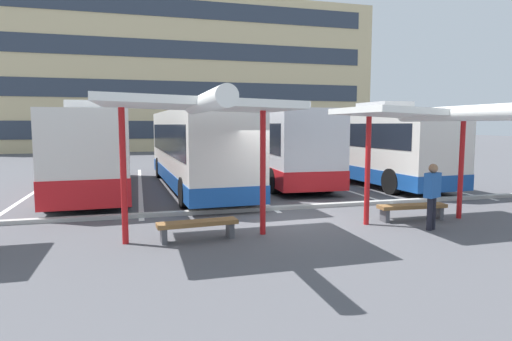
# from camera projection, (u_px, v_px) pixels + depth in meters

# --- Properties ---
(ground_plane) EXTENTS (160.00, 160.00, 0.00)m
(ground_plane) POSITION_uv_depth(u_px,v_px,m) (290.00, 219.00, 12.16)
(ground_plane) COLOR #515156
(terminal_building) EXTENTS (42.50, 10.32, 18.51)m
(terminal_building) POSITION_uv_depth(u_px,v_px,m) (175.00, 77.00, 47.41)
(terminal_building) COLOR #D1BC8C
(terminal_building) RESTS_ON ground
(coach_bus_0) EXTENTS (3.02, 11.04, 3.50)m
(coach_bus_0) POSITION_uv_depth(u_px,v_px,m) (93.00, 151.00, 17.15)
(coach_bus_0) COLOR silver
(coach_bus_0) RESTS_ON ground
(coach_bus_1) EXTENTS (2.97, 11.73, 3.58)m
(coach_bus_1) POSITION_uv_depth(u_px,v_px,m) (195.00, 148.00, 17.91)
(coach_bus_1) COLOR silver
(coach_bus_1) RESTS_ON ground
(coach_bus_2) EXTENTS (2.91, 10.34, 3.62)m
(coach_bus_2) POSITION_uv_depth(u_px,v_px,m) (278.00, 146.00, 20.13)
(coach_bus_2) COLOR silver
(coach_bus_2) RESTS_ON ground
(coach_bus_3) EXTENTS (2.96, 10.49, 3.62)m
(coach_bus_3) POSITION_uv_depth(u_px,v_px,m) (366.00, 145.00, 19.98)
(coach_bus_3) COLOR silver
(coach_bus_3) RESTS_ON ground
(lane_stripe_0) EXTENTS (0.16, 14.00, 0.01)m
(lane_stripe_0) POSITION_uv_depth(u_px,v_px,m) (38.00, 190.00, 17.59)
(lane_stripe_0) COLOR white
(lane_stripe_0) RESTS_ON ground
(lane_stripe_1) EXTENTS (0.16, 14.00, 0.01)m
(lane_stripe_1) POSITION_uv_depth(u_px,v_px,m) (140.00, 186.00, 18.65)
(lane_stripe_1) COLOR white
(lane_stripe_1) RESTS_ON ground
(lane_stripe_2) EXTENTS (0.16, 14.00, 0.01)m
(lane_stripe_2) POSITION_uv_depth(u_px,v_px,m) (232.00, 183.00, 19.72)
(lane_stripe_2) COLOR white
(lane_stripe_2) RESTS_ON ground
(lane_stripe_3) EXTENTS (0.16, 14.00, 0.01)m
(lane_stripe_3) POSITION_uv_depth(u_px,v_px,m) (313.00, 180.00, 20.79)
(lane_stripe_3) COLOR white
(lane_stripe_3) RESTS_ON ground
(lane_stripe_4) EXTENTS (0.16, 14.00, 0.01)m
(lane_stripe_4) POSITION_uv_depth(u_px,v_px,m) (387.00, 177.00, 21.86)
(lane_stripe_4) COLOR white
(lane_stripe_4) RESTS_ON ground
(waiting_shelter_1) EXTENTS (4.22, 5.32, 3.27)m
(waiting_shelter_1) POSITION_uv_depth(u_px,v_px,m) (197.00, 107.00, 9.49)
(waiting_shelter_1) COLOR red
(waiting_shelter_1) RESTS_ON ground
(bench_2) EXTENTS (1.89, 0.58, 0.45)m
(bench_2) POSITION_uv_depth(u_px,v_px,m) (198.00, 226.00, 9.93)
(bench_2) COLOR brown
(bench_2) RESTS_ON ground
(waiting_shelter_2) EXTENTS (3.96, 4.69, 3.11)m
(waiting_shelter_2) POSITION_uv_depth(u_px,v_px,m) (424.00, 116.00, 11.35)
(waiting_shelter_2) COLOR red
(waiting_shelter_2) RESTS_ON ground
(bench_3) EXTENTS (1.98, 0.52, 0.45)m
(bench_3) POSITION_uv_depth(u_px,v_px,m) (412.00, 208.00, 11.98)
(bench_3) COLOR brown
(bench_3) RESTS_ON ground
(platform_kerb) EXTENTS (44.00, 0.24, 0.12)m
(platform_kerb) POSITION_uv_depth(u_px,v_px,m) (275.00, 208.00, 13.47)
(platform_kerb) COLOR #ADADA8
(platform_kerb) RESTS_ON ground
(waiting_passenger_2) EXTENTS (0.53, 0.41, 1.69)m
(waiting_passenger_2) POSITION_uv_depth(u_px,v_px,m) (432.00, 192.00, 10.83)
(waiting_passenger_2) COLOR black
(waiting_passenger_2) RESTS_ON ground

